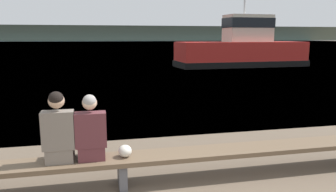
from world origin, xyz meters
The scene contains 7 objects.
water_surface centered at (0.00, 124.54, 0.00)m, with size 240.00×240.00×0.00m, color #426B8E.
far_shoreline centered at (0.00, 171.78, 3.85)m, with size 600.00×12.00×7.71m, color #424738.
bench_main centered at (-0.78, 2.28, 0.38)m, with size 8.82×0.55×0.46m.
person_left centered at (-1.66, 2.28, 0.91)m, with size 0.44×0.41×1.04m.
person_right centered at (-1.21, 2.29, 0.87)m, with size 0.44×0.40×0.98m.
shopping_bag centered at (-0.73, 2.28, 0.55)m, with size 0.20×0.21×0.18m.
tugboat_red centered at (9.90, 20.90, 1.22)m, with size 10.14×3.58×6.96m.
Camera 1 is at (-1.11, -2.45, 2.25)m, focal length 35.00 mm.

